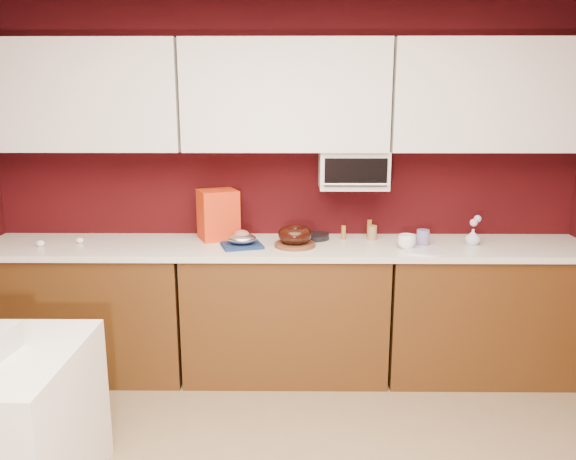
# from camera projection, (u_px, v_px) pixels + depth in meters

# --- Properties ---
(wall_back) EXTENTS (4.00, 0.02, 2.50)m
(wall_back) POSITION_uv_depth(u_px,v_px,m) (286.00, 185.00, 3.91)
(wall_back) COLOR #320608
(wall_back) RESTS_ON floor
(base_cabinet_left) EXTENTS (1.31, 0.58, 0.86)m
(base_cabinet_left) POSITION_uv_depth(u_px,v_px,m) (89.00, 311.00, 3.80)
(base_cabinet_left) COLOR #4C2B0F
(base_cabinet_left) RESTS_ON floor
(base_cabinet_center) EXTENTS (1.31, 0.58, 0.86)m
(base_cabinet_center) POSITION_uv_depth(u_px,v_px,m) (285.00, 312.00, 3.79)
(base_cabinet_center) COLOR #4C2B0F
(base_cabinet_center) RESTS_ON floor
(base_cabinet_right) EXTENTS (1.31, 0.58, 0.86)m
(base_cabinet_right) POSITION_uv_depth(u_px,v_px,m) (483.00, 312.00, 3.77)
(base_cabinet_right) COLOR #4C2B0F
(base_cabinet_right) RESTS_ON floor
(countertop) EXTENTS (4.00, 0.62, 0.04)m
(countertop) POSITION_uv_depth(u_px,v_px,m) (285.00, 247.00, 3.69)
(countertop) COLOR silver
(countertop) RESTS_ON base_cabinet_center
(upper_cabinet_left) EXTENTS (1.31, 0.33, 0.70)m
(upper_cabinet_left) POSITION_uv_depth(u_px,v_px,m) (80.00, 96.00, 3.62)
(upper_cabinet_left) COLOR white
(upper_cabinet_left) RESTS_ON wall_back
(upper_cabinet_center) EXTENTS (1.31, 0.33, 0.70)m
(upper_cabinet_center) POSITION_uv_depth(u_px,v_px,m) (286.00, 96.00, 3.61)
(upper_cabinet_center) COLOR white
(upper_cabinet_center) RESTS_ON wall_back
(upper_cabinet_right) EXTENTS (1.31, 0.33, 0.70)m
(upper_cabinet_right) POSITION_uv_depth(u_px,v_px,m) (493.00, 96.00, 3.60)
(upper_cabinet_right) COLOR white
(upper_cabinet_right) RESTS_ON wall_back
(toaster_oven) EXTENTS (0.45, 0.30, 0.25)m
(toaster_oven) POSITION_uv_depth(u_px,v_px,m) (353.00, 169.00, 3.73)
(toaster_oven) COLOR white
(toaster_oven) RESTS_ON upper_cabinet_center
(toaster_oven_door) EXTENTS (0.40, 0.02, 0.18)m
(toaster_oven_door) POSITION_uv_depth(u_px,v_px,m) (356.00, 172.00, 3.58)
(toaster_oven_door) COLOR black
(toaster_oven_door) RESTS_ON toaster_oven
(toaster_oven_handle) EXTENTS (0.42, 0.02, 0.02)m
(toaster_oven_handle) POSITION_uv_depth(u_px,v_px,m) (356.00, 184.00, 3.58)
(toaster_oven_handle) COLOR silver
(toaster_oven_handle) RESTS_ON toaster_oven
(cake_base) EXTENTS (0.31, 0.31, 0.02)m
(cake_base) POSITION_uv_depth(u_px,v_px,m) (295.00, 245.00, 3.63)
(cake_base) COLOR brown
(cake_base) RESTS_ON countertop
(bundt_cake) EXTENTS (0.27, 0.27, 0.09)m
(bundt_cake) POSITION_uv_depth(u_px,v_px,m) (295.00, 234.00, 3.61)
(bundt_cake) COLOR black
(bundt_cake) RESTS_ON cake_base
(navy_towel) EXTENTS (0.30, 0.27, 0.02)m
(navy_towel) POSITION_uv_depth(u_px,v_px,m) (242.00, 245.00, 3.62)
(navy_towel) COLOR navy
(navy_towel) RESTS_ON countertop
(foil_ham_nest) EXTENTS (0.23, 0.21, 0.07)m
(foil_ham_nest) POSITION_uv_depth(u_px,v_px,m) (242.00, 239.00, 3.61)
(foil_ham_nest) COLOR silver
(foil_ham_nest) RESTS_ON navy_towel
(roasted_ham) EXTENTS (0.12, 0.11, 0.07)m
(roasted_ham) POSITION_uv_depth(u_px,v_px,m) (242.00, 235.00, 3.60)
(roasted_ham) COLOR #A15E4A
(roasted_ham) RESTS_ON foil_ham_nest
(pandoro_box) EXTENTS (0.31, 0.30, 0.34)m
(pandoro_box) POSITION_uv_depth(u_px,v_px,m) (218.00, 215.00, 3.80)
(pandoro_box) COLOR #B3120B
(pandoro_box) RESTS_ON countertop
(dark_pan) EXTENTS (0.21, 0.21, 0.04)m
(dark_pan) POSITION_uv_depth(u_px,v_px,m) (314.00, 236.00, 3.82)
(dark_pan) COLOR black
(dark_pan) RESTS_ON countertop
(coffee_mug) EXTENTS (0.14, 0.14, 0.11)m
(coffee_mug) POSITION_uv_depth(u_px,v_px,m) (407.00, 240.00, 3.56)
(coffee_mug) COLOR white
(coffee_mug) RESTS_ON countertop
(blue_jar) EXTENTS (0.09, 0.09, 0.10)m
(blue_jar) POSITION_uv_depth(u_px,v_px,m) (423.00, 237.00, 3.67)
(blue_jar) COLOR navy
(blue_jar) RESTS_ON countertop
(flower_vase) EXTENTS (0.10, 0.10, 0.12)m
(flower_vase) POSITION_uv_depth(u_px,v_px,m) (473.00, 236.00, 3.66)
(flower_vase) COLOR silver
(flower_vase) RESTS_ON countertop
(flower_pink) EXTENTS (0.05, 0.05, 0.05)m
(flower_pink) POSITION_uv_depth(u_px,v_px,m) (474.00, 223.00, 3.64)
(flower_pink) COLOR pink
(flower_pink) RESTS_ON flower_vase
(flower_blue) EXTENTS (0.05, 0.05, 0.05)m
(flower_blue) POSITION_uv_depth(u_px,v_px,m) (478.00, 219.00, 3.66)
(flower_blue) COLOR #8FB1E6
(flower_blue) RESTS_ON flower_vase
(china_plate) EXTENTS (0.29, 0.29, 0.01)m
(china_plate) POSITION_uv_depth(u_px,v_px,m) (423.00, 251.00, 3.50)
(china_plate) COLOR silver
(china_plate) RESTS_ON countertop
(amber_bottle) EXTENTS (0.04, 0.04, 0.10)m
(amber_bottle) POSITION_uv_depth(u_px,v_px,m) (344.00, 232.00, 3.81)
(amber_bottle) COLOR #90561A
(amber_bottle) RESTS_ON countertop
(paper_cup) EXTENTS (0.07, 0.07, 0.10)m
(paper_cup) POSITION_uv_depth(u_px,v_px,m) (372.00, 233.00, 3.81)
(paper_cup) COLOR olive
(paper_cup) RESTS_ON countertop
(egg_left) EXTENTS (0.05, 0.04, 0.04)m
(egg_left) POSITION_uv_depth(u_px,v_px,m) (40.00, 243.00, 3.62)
(egg_left) COLOR white
(egg_left) RESTS_ON countertop
(egg_right) EXTENTS (0.06, 0.05, 0.04)m
(egg_right) POSITION_uv_depth(u_px,v_px,m) (80.00, 240.00, 3.71)
(egg_right) COLOR white
(egg_right) RESTS_ON countertop
(amber_bottle_tall) EXTENTS (0.04, 0.04, 0.12)m
(amber_bottle_tall) POSITION_uv_depth(u_px,v_px,m) (369.00, 228.00, 3.88)
(amber_bottle_tall) COLOR brown
(amber_bottle_tall) RESTS_ON countertop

